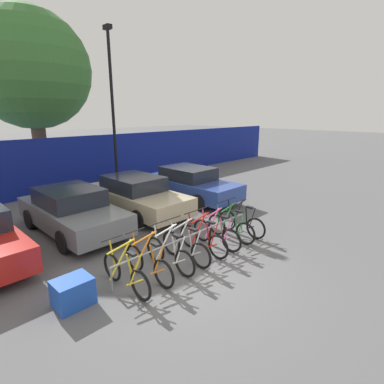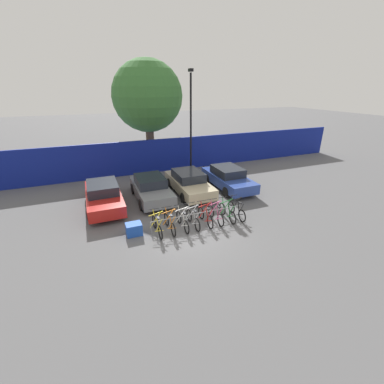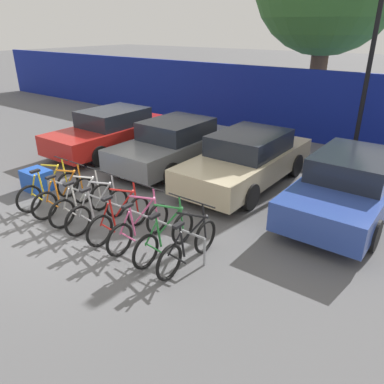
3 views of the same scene
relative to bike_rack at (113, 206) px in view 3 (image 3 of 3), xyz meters
name	(u,v)px [view 3 (image 3 of 3)]	position (x,y,z in m)	size (l,w,h in m)	color
ground_plane	(69,230)	(-0.70, -0.68, -0.50)	(120.00, 120.00, 0.00)	#59595B
hoarding_wall	(272,102)	(-0.70, 8.82, 0.78)	(36.00, 0.16, 2.55)	navy
bike_rack	(113,206)	(0.00, 0.00, 0.00)	(4.73, 0.04, 0.57)	gray
bicycle_yellow	(49,190)	(-2.09, -0.15, -0.12)	(0.68, 1.71, 1.05)	black
bicycle_orange	(65,196)	(-1.49, -0.15, -0.12)	(0.68, 1.71, 1.05)	black
bicycle_white	(82,203)	(-0.86, -0.15, -0.12)	(0.68, 1.71, 1.05)	black
bicycle_silver	(98,210)	(-0.32, -0.15, -0.12)	(0.68, 1.71, 1.05)	black
bicycle_red	(120,218)	(0.34, -0.15, -0.12)	(0.68, 1.71, 1.05)	black
bicycle_pink	(139,226)	(0.89, -0.15, -0.12)	(0.68, 1.71, 1.05)	black
bicycle_green	(165,237)	(1.55, -0.15, -0.12)	(0.68, 1.71, 1.05)	black
bicycle_black	(188,246)	(2.09, -0.15, -0.12)	(0.68, 1.71, 1.05)	black
car_red	(113,130)	(-4.09, 3.70, 0.19)	(1.91, 4.58, 1.40)	red
car_grey	(175,144)	(-1.41, 3.78, 0.19)	(1.91, 4.33, 1.40)	slate
car_beige	(247,159)	(1.03, 3.84, 0.19)	(1.91, 4.59, 1.40)	#C1B28E
car_blue	(350,184)	(3.75, 3.70, 0.19)	(1.91, 4.55, 1.40)	#2D479E
lamp_post	(378,21)	(2.77, 7.83, 3.57)	(0.24, 0.44, 7.40)	black
cargo_crate	(37,180)	(-3.10, 0.15, -0.22)	(0.70, 0.56, 0.55)	blue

